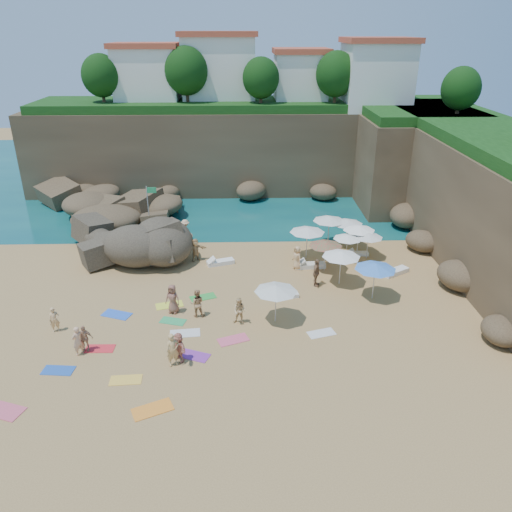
{
  "coord_description": "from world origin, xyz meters",
  "views": [
    {
      "loc": [
        1.21,
        -25.94,
        15.28
      ],
      "look_at": [
        2.0,
        3.0,
        2.0
      ],
      "focal_mm": 35.0,
      "sensor_mm": 36.0,
      "label": 1
    }
  ],
  "objects_px": {
    "parasol_2": "(329,219)",
    "person_stand_4": "(297,258)",
    "parasol_0": "(307,230)",
    "parasol_1": "(369,235)",
    "person_stand_0": "(54,320)",
    "flag_pole": "(150,204)",
    "person_stand_2": "(186,231)",
    "person_stand_3": "(316,273)",
    "person_stand_5": "(196,250)",
    "person_stand_6": "(78,341)",
    "lounger_0": "(221,262)",
    "rock_outcrop": "(133,255)",
    "person_stand_1": "(197,303)"
  },
  "relations": [
    {
      "from": "person_stand_5",
      "to": "person_stand_6",
      "type": "xyz_separation_m",
      "value": [
        -5.06,
        -11.2,
        -0.03
      ]
    },
    {
      "from": "parasol_1",
      "to": "person_stand_0",
      "type": "bearing_deg",
      "value": -154.82
    },
    {
      "from": "flag_pole",
      "to": "parasol_0",
      "type": "height_order",
      "value": "flag_pole"
    },
    {
      "from": "lounger_0",
      "to": "person_stand_6",
      "type": "height_order",
      "value": "person_stand_6"
    },
    {
      "from": "parasol_0",
      "to": "person_stand_4",
      "type": "bearing_deg",
      "value": -115.36
    },
    {
      "from": "flag_pole",
      "to": "parasol_0",
      "type": "xyz_separation_m",
      "value": [
        11.96,
        -4.79,
        -0.41
      ]
    },
    {
      "from": "person_stand_0",
      "to": "parasol_1",
      "type": "bearing_deg",
      "value": 6.16
    },
    {
      "from": "flag_pole",
      "to": "parasol_1",
      "type": "distance_m",
      "value": 17.1
    },
    {
      "from": "person_stand_2",
      "to": "person_stand_4",
      "type": "relative_size",
      "value": 1.11
    },
    {
      "from": "lounger_0",
      "to": "person_stand_2",
      "type": "relative_size",
      "value": 1.01
    },
    {
      "from": "parasol_2",
      "to": "person_stand_4",
      "type": "distance_m",
      "value": 5.17
    },
    {
      "from": "flag_pole",
      "to": "person_stand_0",
      "type": "distance_m",
      "value": 14.53
    },
    {
      "from": "person_stand_5",
      "to": "person_stand_3",
      "type": "bearing_deg",
      "value": -55.17
    },
    {
      "from": "rock_outcrop",
      "to": "person_stand_4",
      "type": "relative_size",
      "value": 4.5
    },
    {
      "from": "parasol_1",
      "to": "person_stand_6",
      "type": "bearing_deg",
      "value": -147.11
    },
    {
      "from": "rock_outcrop",
      "to": "person_stand_2",
      "type": "bearing_deg",
      "value": 32.62
    },
    {
      "from": "person_stand_4",
      "to": "lounger_0",
      "type": "bearing_deg",
      "value": -125.69
    },
    {
      "from": "parasol_2",
      "to": "person_stand_6",
      "type": "xyz_separation_m",
      "value": [
        -15.0,
        -13.8,
        -1.34
      ]
    },
    {
      "from": "person_stand_3",
      "to": "lounger_0",
      "type": "bearing_deg",
      "value": 83.55
    },
    {
      "from": "person_stand_4",
      "to": "flag_pole",
      "type": "bearing_deg",
      "value": -147.26
    },
    {
      "from": "parasol_2",
      "to": "person_stand_4",
      "type": "xyz_separation_m",
      "value": [
        -2.81,
        -4.13,
        -1.31
      ]
    },
    {
      "from": "flag_pole",
      "to": "person_stand_3",
      "type": "xyz_separation_m",
      "value": [
        12.06,
        -9.15,
        -1.66
      ]
    },
    {
      "from": "lounger_0",
      "to": "person_stand_0",
      "type": "bearing_deg",
      "value": -155.31
    },
    {
      "from": "person_stand_4",
      "to": "person_stand_5",
      "type": "distance_m",
      "value": 7.29
    },
    {
      "from": "person_stand_2",
      "to": "person_stand_5",
      "type": "relative_size",
      "value": 1.12
    },
    {
      "from": "person_stand_1",
      "to": "person_stand_3",
      "type": "distance_m",
      "value": 8.19
    },
    {
      "from": "parasol_1",
      "to": "person_stand_4",
      "type": "height_order",
      "value": "parasol_1"
    },
    {
      "from": "parasol_2",
      "to": "person_stand_5",
      "type": "xyz_separation_m",
      "value": [
        -9.94,
        -2.59,
        -1.32
      ]
    },
    {
      "from": "flag_pole",
      "to": "lounger_0",
      "type": "height_order",
      "value": "flag_pole"
    },
    {
      "from": "parasol_0",
      "to": "parasol_1",
      "type": "distance_m",
      "value": 4.4
    },
    {
      "from": "rock_outcrop",
      "to": "flag_pole",
      "type": "distance_m",
      "value": 4.87
    },
    {
      "from": "parasol_1",
      "to": "rock_outcrop",
      "type": "bearing_deg",
      "value": 176.76
    },
    {
      "from": "lounger_0",
      "to": "person_stand_3",
      "type": "xyz_separation_m",
      "value": [
        6.31,
        -3.4,
        0.79
      ]
    },
    {
      "from": "person_stand_3",
      "to": "parasol_0",
      "type": "bearing_deg",
      "value": 23.24
    },
    {
      "from": "rock_outcrop",
      "to": "person_stand_3",
      "type": "height_order",
      "value": "person_stand_3"
    },
    {
      "from": "parasol_1",
      "to": "person_stand_2",
      "type": "height_order",
      "value": "parasol_1"
    },
    {
      "from": "parasol_0",
      "to": "person_stand_0",
      "type": "distance_m",
      "value": 17.68
    },
    {
      "from": "parasol_0",
      "to": "parasol_1",
      "type": "relative_size",
      "value": 1.22
    },
    {
      "from": "person_stand_0",
      "to": "person_stand_2",
      "type": "distance_m",
      "value": 13.74
    },
    {
      "from": "rock_outcrop",
      "to": "parasol_0",
      "type": "bearing_deg",
      "value": -3.36
    },
    {
      "from": "flag_pole",
      "to": "person_stand_2",
      "type": "relative_size",
      "value": 2.17
    },
    {
      "from": "flag_pole",
      "to": "person_stand_6",
      "type": "bearing_deg",
      "value": -93.83
    },
    {
      "from": "lounger_0",
      "to": "person_stand_2",
      "type": "height_order",
      "value": "person_stand_2"
    },
    {
      "from": "lounger_0",
      "to": "person_stand_3",
      "type": "relative_size",
      "value": 1.02
    },
    {
      "from": "flag_pole",
      "to": "parasol_2",
      "type": "xyz_separation_m",
      "value": [
        13.91,
        -2.48,
        -0.44
      ]
    },
    {
      "from": "person_stand_5",
      "to": "person_stand_0",
      "type": "bearing_deg",
      "value": -156.14
    },
    {
      "from": "parasol_1",
      "to": "person_stand_2",
      "type": "bearing_deg",
      "value": 166.13
    },
    {
      "from": "flag_pole",
      "to": "lounger_0",
      "type": "distance_m",
      "value": 8.49
    },
    {
      "from": "flag_pole",
      "to": "lounger_0",
      "type": "xyz_separation_m",
      "value": [
        5.75,
        -5.75,
        -2.45
      ]
    },
    {
      "from": "lounger_0",
      "to": "person_stand_6",
      "type": "relative_size",
      "value": 1.17
    }
  ]
}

